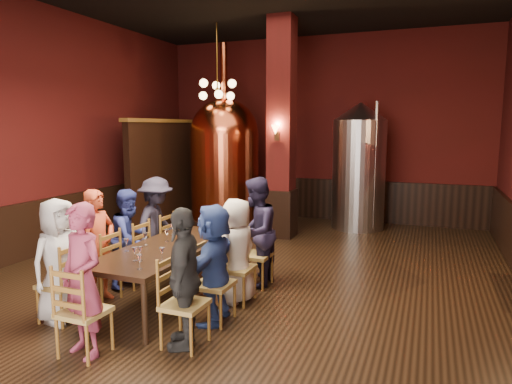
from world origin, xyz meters
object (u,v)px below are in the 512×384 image
at_px(person_0, 60,260).
at_px(rose_vase, 207,218).
at_px(person_1, 99,246).
at_px(copper_kettle, 225,161).
at_px(dining_table, 168,251).
at_px(person_2, 130,238).
at_px(steel_vessel, 359,166).

bearing_deg(person_0, rose_vase, -17.16).
height_order(person_1, copper_kettle, copper_kettle).
bearing_deg(rose_vase, person_0, -117.04).
distance_m(dining_table, person_2, 0.91).
xyz_separation_m(person_1, rose_vase, (0.96, 1.24, 0.21)).
xyz_separation_m(person_1, person_2, (0.01, 0.66, -0.04)).
height_order(person_1, steel_vessel, steel_vessel).
bearing_deg(person_1, dining_table, -66.56).
bearing_deg(dining_table, person_0, -130.36).
relative_size(person_1, person_2, 1.06).
distance_m(dining_table, steel_vessel, 5.69).
bearing_deg(person_2, dining_table, -113.73).
distance_m(steel_vessel, rose_vase, 4.75).
relative_size(person_2, copper_kettle, 0.34).
height_order(person_2, copper_kettle, copper_kettle).
bearing_deg(copper_kettle, steel_vessel, 15.13).
bearing_deg(rose_vase, dining_table, -96.62).
distance_m(person_0, rose_vase, 2.16).
bearing_deg(copper_kettle, dining_table, -74.38).
height_order(dining_table, person_1, person_1).
xyz_separation_m(person_0, rose_vase, (0.98, 1.91, 0.22)).
xyz_separation_m(dining_table, rose_vase, (0.11, 0.93, 0.27)).
relative_size(person_2, steel_vessel, 0.50).
bearing_deg(person_1, copper_kettle, 8.21).
bearing_deg(copper_kettle, person_0, -85.75).
bearing_deg(person_2, copper_kettle, 4.40).
relative_size(copper_kettle, steel_vessel, 1.47).
distance_m(person_1, rose_vase, 1.58).
bearing_deg(person_1, person_2, 2.22).
distance_m(dining_table, rose_vase, 0.97).
relative_size(dining_table, steel_vessel, 0.85).
bearing_deg(person_1, steel_vessel, -20.74).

